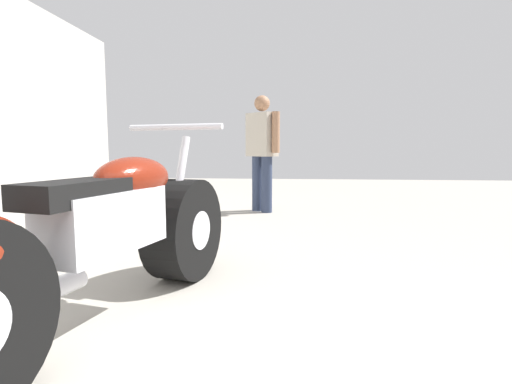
# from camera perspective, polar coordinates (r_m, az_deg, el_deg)

# --- Properties ---
(ground_plane) EXTENTS (16.43, 16.43, 0.00)m
(ground_plane) POSITION_cam_1_polar(r_m,az_deg,el_deg) (3.73, -1.70, -7.69)
(ground_plane) COLOR #9E998E
(motorcycle_maroon_cruiser) EXTENTS (0.87, 2.27, 1.06)m
(motorcycle_maroon_cruiser) POSITION_cam_1_polar(r_m,az_deg,el_deg) (2.10, -21.45, -7.00)
(motorcycle_maroon_cruiser) COLOR black
(motorcycle_maroon_cruiser) RESTS_ON ground_plane
(mechanic_in_blue) EXTENTS (0.56, 0.52, 1.64)m
(mechanic_in_blue) POSITION_cam_1_polar(r_m,az_deg,el_deg) (5.63, 0.87, 6.54)
(mechanic_in_blue) COLOR #2D3851
(mechanic_in_blue) RESTS_ON ground_plane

